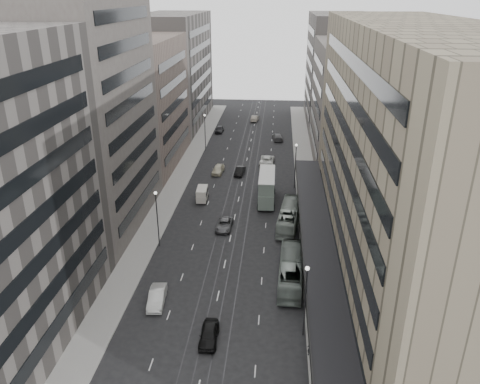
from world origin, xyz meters
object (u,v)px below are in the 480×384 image
(bus_near, at_px, (291,270))
(bus_far, at_px, (289,216))
(sedan_0, at_px, (209,334))
(sedan_1, at_px, (157,297))
(double_decker, at_px, (267,187))
(sedan_2, at_px, (224,225))
(panel_van, at_px, (202,194))
(pedestrian, at_px, (310,348))

(bus_near, xyz_separation_m, bus_far, (0.00, 14.98, -0.03))
(sedan_0, distance_m, sedan_1, 8.87)
(double_decker, bearing_deg, sedan_1, -111.89)
(sedan_2, bearing_deg, panel_van, 119.32)
(bus_near, bearing_deg, sedan_0, 55.79)
(sedan_1, distance_m, sedan_2, 19.72)
(bus_far, bearing_deg, double_decker, -59.88)
(pedestrian, bearing_deg, panel_van, -95.29)
(sedan_0, bearing_deg, double_decker, 81.41)
(panel_van, height_order, sedan_2, panel_van)
(bus_near, distance_m, pedestrian, 12.91)
(double_decker, height_order, pedestrian, double_decker)
(bus_far, xyz_separation_m, panel_van, (-14.62, 8.00, -0.27))
(double_decker, relative_size, sedan_0, 2.05)
(bus_far, relative_size, double_decker, 1.22)
(bus_near, height_order, pedestrian, bus_near)
(panel_van, bearing_deg, bus_near, -60.33)
(double_decker, distance_m, panel_van, 11.05)
(sedan_1, xyz_separation_m, sedan_2, (5.55, 18.92, -0.14))
(panel_van, relative_size, sedan_2, 0.79)
(bus_near, relative_size, pedestrian, 7.14)
(bus_near, height_order, sedan_1, bus_near)
(pedestrian, bearing_deg, bus_far, -116.31)
(panel_van, relative_size, sedan_1, 0.78)
(bus_far, relative_size, sedan_0, 2.50)
(bus_near, xyz_separation_m, sedan_2, (-9.70, 13.21, -0.93))
(bus_far, xyz_separation_m, pedestrian, (1.70, -27.75, -0.62))
(double_decker, distance_m, sedan_1, 31.51)
(bus_near, distance_m, double_decker, 23.84)
(bus_far, distance_m, sedan_1, 25.72)
(sedan_0, distance_m, pedestrian, 10.23)
(sedan_1, bearing_deg, pedestrian, -28.00)
(double_decker, bearing_deg, pedestrian, -81.87)
(pedestrian, bearing_deg, sedan_0, -37.61)
(pedestrian, bearing_deg, sedan_2, -96.13)
(bus_near, distance_m, bus_far, 14.98)
(bus_far, relative_size, pedestrian, 7.01)
(bus_far, xyz_separation_m, double_decker, (-3.68, 8.55, 1.16))
(pedestrian, bearing_deg, sedan_1, -52.44)
(panel_van, xyz_separation_m, sedan_1, (-0.64, -28.69, -0.49))
(bus_near, xyz_separation_m, panel_van, (-14.62, 22.98, -0.30))
(bus_near, height_order, sedan_0, bus_near)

